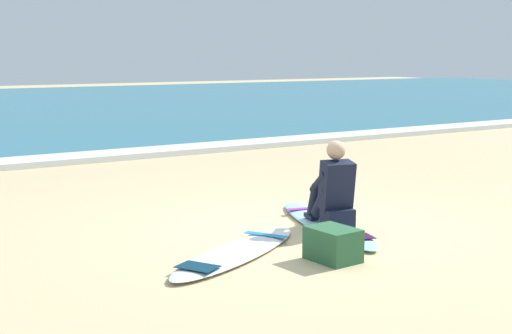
{
  "coord_description": "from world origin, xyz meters",
  "views": [
    {
      "loc": [
        -4.67,
        -6.36,
        1.95
      ],
      "look_at": [
        0.18,
        1.08,
        0.55
      ],
      "focal_mm": 50.24,
      "sensor_mm": 36.0,
      "label": 1
    }
  ],
  "objects_px": {
    "surfer_seated": "(333,192)",
    "surfboard_spare_near": "(237,252)",
    "surfboard_main": "(327,224)",
    "beach_bag": "(333,244)"
  },
  "relations": [
    {
      "from": "surfer_seated",
      "to": "surfboard_spare_near",
      "type": "relative_size",
      "value": 0.44
    },
    {
      "from": "surfer_seated",
      "to": "surfboard_spare_near",
      "type": "xyz_separation_m",
      "value": [
        -1.43,
        -0.27,
        -0.4
      ]
    },
    {
      "from": "surfboard_main",
      "to": "beach_bag",
      "type": "height_order",
      "value": "beach_bag"
    },
    {
      "from": "surfboard_main",
      "to": "surfboard_spare_near",
      "type": "relative_size",
      "value": 1.14
    },
    {
      "from": "beach_bag",
      "to": "surfer_seated",
      "type": "bearing_deg",
      "value": 50.84
    },
    {
      "from": "surfboard_spare_near",
      "to": "beach_bag",
      "type": "relative_size",
      "value": 4.51
    },
    {
      "from": "surfboard_main",
      "to": "surfboard_spare_near",
      "type": "distance_m",
      "value": 1.55
    },
    {
      "from": "surfer_seated",
      "to": "surfboard_main",
      "type": "bearing_deg",
      "value": 73.32
    },
    {
      "from": "surfboard_main",
      "to": "surfboard_spare_near",
      "type": "xyz_separation_m",
      "value": [
        -1.48,
        -0.45,
        0.0
      ]
    },
    {
      "from": "surfer_seated",
      "to": "beach_bag",
      "type": "height_order",
      "value": "surfer_seated"
    }
  ]
}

